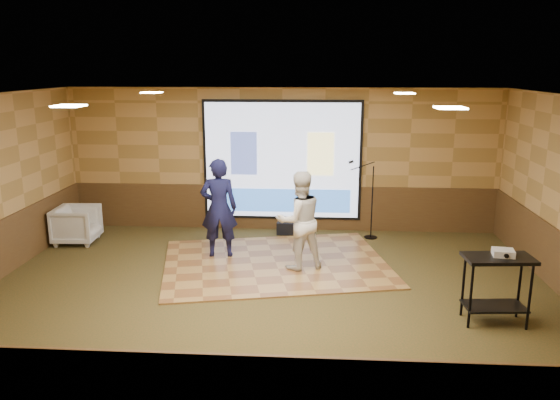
# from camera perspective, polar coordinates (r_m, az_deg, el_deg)

# --- Properties ---
(ground) EXTENTS (9.00, 9.00, 0.00)m
(ground) POSITION_cam_1_polar(r_m,az_deg,el_deg) (8.54, -1.26, -9.80)
(ground) COLOR #2A3317
(ground) RESTS_ON ground
(room_shell) EXTENTS (9.04, 7.04, 3.02)m
(room_shell) POSITION_cam_1_polar(r_m,az_deg,el_deg) (7.94, -1.34, 4.18)
(room_shell) COLOR #B3884A
(room_shell) RESTS_ON ground
(wainscot_back) EXTENTS (9.00, 0.04, 0.95)m
(wainscot_back) POSITION_cam_1_polar(r_m,az_deg,el_deg) (11.68, 0.23, -0.79)
(wainscot_back) COLOR #4B3019
(wainscot_back) RESTS_ON ground
(projector_screen) EXTENTS (3.32, 0.06, 2.52)m
(projector_screen) POSITION_cam_1_polar(r_m,az_deg,el_deg) (11.42, 0.22, 4.01)
(projector_screen) COLOR black
(projector_screen) RESTS_ON room_shell
(downlight_nw) EXTENTS (0.32, 0.32, 0.02)m
(downlight_nw) POSITION_cam_1_polar(r_m,az_deg,el_deg) (10.03, -13.26, 10.88)
(downlight_nw) COLOR #FFEDBF
(downlight_nw) RESTS_ON room_shell
(downlight_ne) EXTENTS (0.32, 0.32, 0.02)m
(downlight_ne) POSITION_cam_1_polar(r_m,az_deg,el_deg) (9.72, 12.89, 10.82)
(downlight_ne) COLOR #FFEDBF
(downlight_ne) RESTS_ON room_shell
(downlight_sw) EXTENTS (0.32, 0.32, 0.02)m
(downlight_sw) POSITION_cam_1_polar(r_m,az_deg,el_deg) (6.95, -21.20, 9.15)
(downlight_sw) COLOR #FFEDBF
(downlight_sw) RESTS_ON room_shell
(downlight_se) EXTENTS (0.32, 0.32, 0.02)m
(downlight_se) POSITION_cam_1_polar(r_m,az_deg,el_deg) (6.48, 17.36, 9.18)
(downlight_se) COLOR #FFEDBF
(downlight_se) RESTS_ON room_shell
(dance_floor) EXTENTS (4.43, 3.72, 0.03)m
(dance_floor) POSITION_cam_1_polar(r_m,az_deg,el_deg) (9.78, -0.47, -6.58)
(dance_floor) COLOR olive
(dance_floor) RESTS_ON ground
(player_left) EXTENTS (0.71, 0.51, 1.81)m
(player_left) POSITION_cam_1_polar(r_m,az_deg,el_deg) (9.90, -6.40, -0.83)
(player_left) COLOR #12143A
(player_left) RESTS_ON dance_floor
(player_right) EXTENTS (1.01, 0.92, 1.70)m
(player_right) POSITION_cam_1_polar(r_m,az_deg,el_deg) (9.26, 2.04, -2.14)
(player_right) COLOR silver
(player_right) RESTS_ON dance_floor
(av_table) EXTENTS (0.91, 0.48, 0.95)m
(av_table) POSITION_cam_1_polar(r_m,az_deg,el_deg) (7.97, 21.73, -7.47)
(av_table) COLOR black
(av_table) RESTS_ON ground
(projector) EXTENTS (0.30, 0.26, 0.09)m
(projector) POSITION_cam_1_polar(r_m,az_deg,el_deg) (7.91, 22.30, -5.12)
(projector) COLOR silver
(projector) RESTS_ON av_table
(mic_stand) EXTENTS (0.63, 0.26, 1.61)m
(mic_stand) POSITION_cam_1_polar(r_m,az_deg,el_deg) (11.21, 9.26, -1.50)
(mic_stand) COLOR black
(mic_stand) RESTS_ON ground
(banquet_chair) EXTENTS (0.85, 0.83, 0.74)m
(banquet_chair) POSITION_cam_1_polar(r_m,az_deg,el_deg) (11.53, -20.45, -2.43)
(banquet_chair) COLOR gray
(banquet_chair) RESTS_ON ground
(duffel_bag) EXTENTS (0.45, 0.32, 0.26)m
(duffel_bag) POSITION_cam_1_polar(r_m,az_deg,el_deg) (11.41, 0.79, -2.94)
(duffel_bag) COLOR black
(duffel_bag) RESTS_ON ground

